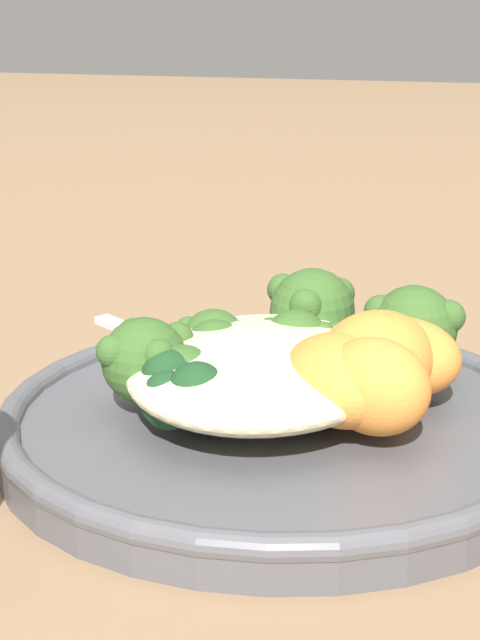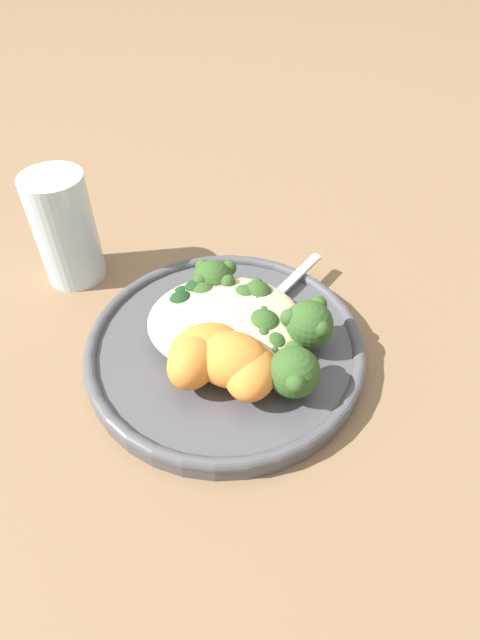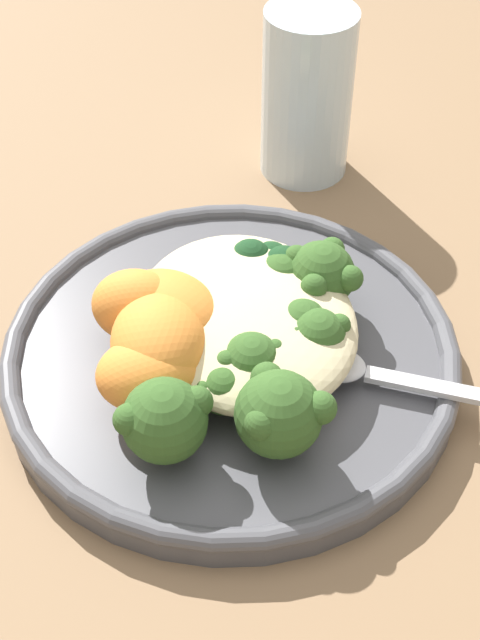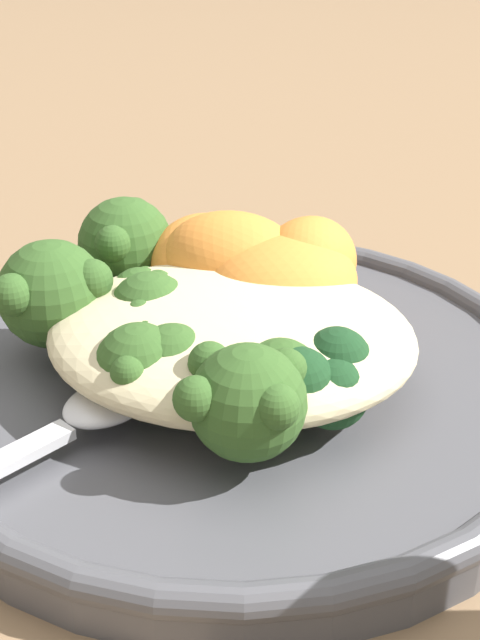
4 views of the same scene
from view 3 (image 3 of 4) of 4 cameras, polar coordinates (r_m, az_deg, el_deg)
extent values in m
plane|color=#846647|center=(0.51, -0.58, -3.07)|extent=(4.00, 4.00, 0.00)
cylinder|color=#4C4C51|center=(0.50, 0.03, -2.63)|extent=(0.25, 0.25, 0.02)
torus|color=#4C4C51|center=(0.50, 0.03, -2.00)|extent=(0.26, 0.26, 0.01)
ellipsoid|color=beige|center=(0.49, 0.24, 0.29)|extent=(0.14, 0.12, 0.03)
ellipsoid|color=#8EB25B|center=(0.47, -4.15, -2.74)|extent=(0.10, 0.05, 0.01)
sphere|color=#335623|center=(0.43, -4.86, -6.43)|extent=(0.04, 0.04, 0.04)
sphere|color=#335623|center=(0.43, -2.78, -5.27)|extent=(0.02, 0.02, 0.02)
sphere|color=#335623|center=(0.42, -7.09, -6.34)|extent=(0.02, 0.02, 0.02)
ellipsoid|color=#8EB25B|center=(0.48, -3.04, -2.51)|extent=(0.07, 0.03, 0.01)
sphere|color=#335623|center=(0.45, -1.06, -4.48)|extent=(0.03, 0.03, 0.03)
sphere|color=#335623|center=(0.45, 0.18, -3.78)|extent=(0.01, 0.01, 0.01)
sphere|color=#335623|center=(0.45, -2.32, -4.42)|extent=(0.01, 0.01, 0.01)
ellipsoid|color=#8EB25B|center=(0.47, -1.53, -3.18)|extent=(0.10, 0.06, 0.02)
sphere|color=#335623|center=(0.43, 2.83, -5.94)|extent=(0.04, 0.04, 0.04)
sphere|color=#335623|center=(0.42, 5.14, -5.62)|extent=(0.02, 0.02, 0.02)
sphere|color=#335623|center=(0.44, 2.07, -3.67)|extent=(0.02, 0.02, 0.02)
sphere|color=#335623|center=(0.42, 1.39, -6.65)|extent=(0.02, 0.02, 0.02)
ellipsoid|color=#8EB25B|center=(0.48, -2.48, -2.00)|extent=(0.06, 0.05, 0.01)
sphere|color=#335623|center=(0.46, 0.70, -2.81)|extent=(0.03, 0.03, 0.03)
sphere|color=#335623|center=(0.46, 2.24, -1.92)|extent=(0.01, 0.01, 0.01)
sphere|color=#335623|center=(0.45, -0.86, -2.70)|extent=(0.01, 0.01, 0.01)
ellipsoid|color=#8EB25B|center=(0.48, -1.32, -1.30)|extent=(0.06, 0.10, 0.02)
sphere|color=#335623|center=(0.47, 4.92, -1.16)|extent=(0.03, 0.03, 0.03)
sphere|color=#335623|center=(0.47, 6.38, -0.32)|extent=(0.01, 0.01, 0.01)
sphere|color=#335623|center=(0.47, 3.53, -1.04)|extent=(0.01, 0.01, 0.01)
ellipsoid|color=#8EB25B|center=(0.48, -1.03, -1.06)|extent=(0.04, 0.08, 0.02)
sphere|color=#335623|center=(0.48, 3.96, -0.43)|extent=(0.03, 0.03, 0.03)
sphere|color=#335623|center=(0.48, 5.43, -0.17)|extent=(0.01, 0.01, 0.01)
sphere|color=#335623|center=(0.48, 3.46, 0.98)|extent=(0.01, 0.01, 0.01)
sphere|color=#335623|center=(0.47, 3.07, -0.75)|extent=(0.01, 0.01, 0.01)
ellipsoid|color=#8EB25B|center=(0.50, -0.10, 0.04)|extent=(0.03, 0.10, 0.01)
sphere|color=#335623|center=(0.50, 5.20, 2.89)|extent=(0.04, 0.04, 0.04)
sphere|color=#335623|center=(0.50, 6.88, 2.95)|extent=(0.01, 0.01, 0.01)
sphere|color=#335623|center=(0.51, 5.91, 4.49)|extent=(0.01, 0.01, 0.01)
sphere|color=#335623|center=(0.50, 3.65, 3.99)|extent=(0.01, 0.01, 0.01)
sphere|color=#335623|center=(0.49, 4.57, 2.42)|extent=(0.01, 0.01, 0.01)
ellipsoid|color=#8EB25B|center=(0.49, -2.00, -0.24)|extent=(0.04, 0.10, 0.02)
sphere|color=#335623|center=(0.51, 2.72, 2.64)|extent=(0.03, 0.03, 0.03)
sphere|color=#335623|center=(0.50, 4.00, 2.69)|extent=(0.01, 0.01, 0.01)
sphere|color=#335623|center=(0.51, 3.29, 3.91)|extent=(0.01, 0.01, 0.01)
sphere|color=#335623|center=(0.51, 1.49, 3.50)|extent=(0.01, 0.01, 0.01)
sphere|color=#335623|center=(0.49, 2.16, 2.26)|extent=(0.01, 0.01, 0.01)
ellipsoid|color=orange|center=(0.49, -6.64, 0.91)|extent=(0.06, 0.06, 0.04)
ellipsoid|color=orange|center=(0.45, -5.92, -3.44)|extent=(0.05, 0.06, 0.04)
ellipsoid|color=orange|center=(0.46, -5.22, -1.48)|extent=(0.07, 0.06, 0.04)
ellipsoid|color=orange|center=(0.48, -4.60, 0.48)|extent=(0.08, 0.08, 0.04)
sphere|color=#193D1E|center=(0.51, 2.05, 2.20)|extent=(0.03, 0.03, 0.03)
sphere|color=#193D1E|center=(0.51, 2.83, 3.39)|extent=(0.03, 0.03, 0.03)
sphere|color=#193D1E|center=(0.52, 1.96, 3.68)|extent=(0.03, 0.03, 0.03)
sphere|color=#193D1E|center=(0.51, 0.68, 3.82)|extent=(0.03, 0.03, 0.03)
sphere|color=#193D1E|center=(0.51, 0.71, 2.48)|extent=(0.03, 0.03, 0.03)
cube|color=silver|center=(0.48, 12.62, -4.30)|extent=(0.05, 0.07, 0.00)
ellipsoid|color=silver|center=(0.48, 5.95, -2.80)|extent=(0.04, 0.04, 0.01)
cylinder|color=silver|center=(0.63, 4.32, 14.22)|extent=(0.06, 0.06, 0.12)
camera|label=1|loc=(0.78, -20.80, 29.51)|focal=60.00mm
camera|label=2|loc=(0.36, -59.28, 22.32)|focal=28.00mm
camera|label=4|loc=(0.58, 28.84, 22.46)|focal=50.00mm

